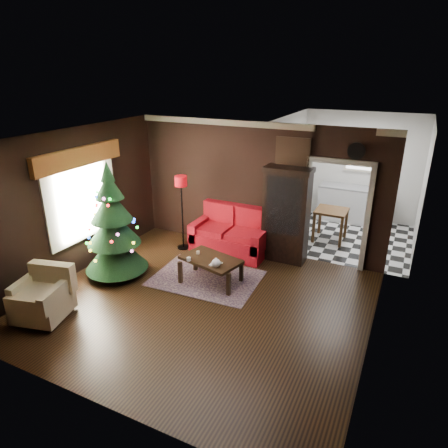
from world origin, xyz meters
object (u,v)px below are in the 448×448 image
at_px(christmas_tree, 113,225).
at_px(teapot, 216,263).
at_px(kitchen_table, 330,225).
at_px(coffee_table, 211,270).
at_px(wall_clock, 356,151).
at_px(floor_lamp, 182,213).
at_px(armchair, 41,293).
at_px(loveseat, 231,231).
at_px(curio_cabinet, 286,217).

xyz_separation_m(christmas_tree, teapot, (2.04, 0.26, -0.46)).
xyz_separation_m(teapot, kitchen_table, (1.33, 3.26, -0.21)).
height_order(coffee_table, wall_clock, wall_clock).
xyz_separation_m(floor_lamp, wall_clock, (3.41, 0.64, 1.55)).
xyz_separation_m(floor_lamp, coffee_table, (1.29, -1.10, -0.57)).
bearing_deg(armchair, kitchen_table, 42.32).
relative_size(coffee_table, teapot, 6.09).
relative_size(christmas_tree, coffee_table, 2.10).
xyz_separation_m(christmas_tree, wall_clock, (3.93, 2.27, 1.33)).
height_order(floor_lamp, teapot, floor_lamp).
distance_m(loveseat, wall_clock, 3.04).
bearing_deg(wall_clock, christmas_tree, -149.97).
relative_size(curio_cabinet, teapot, 10.60).
bearing_deg(wall_clock, loveseat, -170.34).
xyz_separation_m(floor_lamp, christmas_tree, (-0.51, -1.63, 0.22)).
bearing_deg(wall_clock, coffee_table, -140.60).
bearing_deg(wall_clock, teapot, -133.17).
height_order(floor_lamp, armchair, floor_lamp).
height_order(loveseat, kitchen_table, loveseat).
xyz_separation_m(loveseat, wall_clock, (2.35, 0.40, 1.88)).
distance_m(loveseat, christmas_tree, 2.51).
bearing_deg(coffee_table, teapot, -47.14).
bearing_deg(kitchen_table, coffee_table, -117.76).
height_order(floor_lamp, christmas_tree, christmas_tree).
bearing_deg(coffee_table, loveseat, 99.39).
xyz_separation_m(christmas_tree, armchair, (-0.09, -1.69, -0.59)).
relative_size(loveseat, coffee_table, 1.56).
distance_m(curio_cabinet, coffee_table, 1.95).
height_order(curio_cabinet, coffee_table, curio_cabinet).
bearing_deg(curio_cabinet, wall_clock, 8.53).
distance_m(armchair, kitchen_table, 6.26).
distance_m(curio_cabinet, christmas_tree, 3.44).
xyz_separation_m(curio_cabinet, coffee_table, (-0.93, -1.57, -0.69)).
relative_size(curio_cabinet, christmas_tree, 0.83).
bearing_deg(teapot, wall_clock, 46.83).
bearing_deg(floor_lamp, wall_clock, 10.67).
distance_m(loveseat, teapot, 1.68).
distance_m(teapot, kitchen_table, 3.53).
height_order(christmas_tree, teapot, christmas_tree).
xyz_separation_m(curio_cabinet, floor_lamp, (-2.21, -0.46, -0.12)).
xyz_separation_m(loveseat, armchair, (-1.67, -3.56, -0.04)).
xyz_separation_m(loveseat, teapot, (0.47, -1.61, 0.09)).
xyz_separation_m(loveseat, curio_cabinet, (1.15, 0.22, 0.45)).
bearing_deg(teapot, floor_lamp, 138.22).
distance_m(armchair, coffee_table, 2.92).
xyz_separation_m(christmas_tree, coffee_table, (1.80, 0.52, -0.79)).
bearing_deg(kitchen_table, loveseat, -137.49).
height_order(armchair, coffee_table, armchair).
bearing_deg(armchair, teapot, 28.37).
bearing_deg(floor_lamp, loveseat, 12.88).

